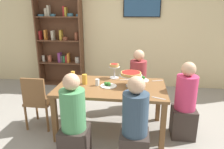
{
  "coord_description": "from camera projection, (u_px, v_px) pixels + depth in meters",
  "views": [
    {
      "loc": [
        0.41,
        -2.95,
        1.85
      ],
      "look_at": [
        0.0,
        0.1,
        0.89
      ],
      "focal_mm": 34.08,
      "sensor_mm": 36.0,
      "label": 1
    }
  ],
  "objects": [
    {
      "name": "beer_glass_amber_short",
      "position": [
        85.0,
        79.0,
        3.24
      ],
      "size": [
        0.08,
        0.08,
        0.15
      ],
      "primitive_type": "cylinder",
      "color": "gold",
      "rests_on": "dining_table"
    },
    {
      "name": "diner_near_left",
      "position": [
        74.0,
        125.0,
        2.58
      ],
      "size": [
        0.34,
        0.34,
        1.15
      ],
      "rotation": [
        0.0,
        0.0,
        1.57
      ],
      "color": "#382D28",
      "rests_on": "ground_plane"
    },
    {
      "name": "cutlery_fork_near",
      "position": [
        125.0,
        80.0,
        3.44
      ],
      "size": [
        0.18,
        0.06,
        0.0
      ],
      "primitive_type": "cube",
      "rotation": [
        0.0,
        0.0,
        3.38
      ],
      "color": "silver",
      "rests_on": "dining_table"
    },
    {
      "name": "bookshelf",
      "position": [
        60.0,
        40.0,
        5.16
      ],
      "size": [
        1.1,
        0.3,
        2.21
      ],
      "color": "brown",
      "rests_on": "ground_plane"
    },
    {
      "name": "water_glass_clear_near",
      "position": [
        97.0,
        82.0,
        3.18
      ],
      "size": [
        0.06,
        0.06,
        0.1
      ],
      "primitive_type": "cylinder",
      "color": "white",
      "rests_on": "dining_table"
    },
    {
      "name": "beer_glass_amber_tall",
      "position": [
        73.0,
        76.0,
        3.43
      ],
      "size": [
        0.07,
        0.07,
        0.14
      ],
      "primitive_type": "cylinder",
      "color": "gold",
      "rests_on": "dining_table"
    },
    {
      "name": "chair_head_west",
      "position": [
        38.0,
        100.0,
        3.32
      ],
      "size": [
        0.4,
        0.4,
        0.87
      ],
      "color": "brown",
      "rests_on": "ground_plane"
    },
    {
      "name": "beer_glass_amber_spare",
      "position": [
        134.0,
        89.0,
        2.84
      ],
      "size": [
        0.07,
        0.07,
        0.15
      ],
      "primitive_type": "cylinder",
      "color": "gold",
      "rests_on": "dining_table"
    },
    {
      "name": "diner_head_east",
      "position": [
        185.0,
        106.0,
        3.09
      ],
      "size": [
        0.34,
        0.34,
        1.15
      ],
      "rotation": [
        0.0,
        0.0,
        3.14
      ],
      "color": "#382D28",
      "rests_on": "ground_plane"
    },
    {
      "name": "salad_plate_far_diner",
      "position": [
        142.0,
        79.0,
        3.41
      ],
      "size": [
        0.22,
        0.22,
        0.07
      ],
      "color": "white",
      "rests_on": "dining_table"
    },
    {
      "name": "rear_partition",
      "position": [
        124.0,
        28.0,
        5.06
      ],
      "size": [
        8.0,
        0.12,
        2.8
      ],
      "primitive_type": "cube",
      "color": "beige",
      "rests_on": "ground_plane"
    },
    {
      "name": "diner_far_right",
      "position": [
        138.0,
        85.0,
        3.95
      ],
      "size": [
        0.34,
        0.34,
        1.15
      ],
      "rotation": [
        0.0,
        0.0,
        -1.57
      ],
      "color": "#382D28",
      "rests_on": "ground_plane"
    },
    {
      "name": "cutlery_knife_near",
      "position": [
        157.0,
        81.0,
        3.4
      ],
      "size": [
        0.17,
        0.08,
        0.0
      ],
      "primitive_type": "cube",
      "rotation": [
        0.0,
        0.0,
        3.5
      ],
      "color": "silver",
      "rests_on": "dining_table"
    },
    {
      "name": "deep_dish_pizza_stand",
      "position": [
        131.0,
        75.0,
        3.12
      ],
      "size": [
        0.33,
        0.33,
        0.22
      ],
      "color": "silver",
      "rests_on": "dining_table"
    },
    {
      "name": "salad_plate_near_diner",
      "position": [
        108.0,
        85.0,
        3.15
      ],
      "size": [
        0.24,
        0.24,
        0.07
      ],
      "color": "white",
      "rests_on": "dining_table"
    },
    {
      "name": "diner_near_right",
      "position": [
        135.0,
        130.0,
        2.48
      ],
      "size": [
        0.34,
        0.34,
        1.15
      ],
      "rotation": [
        0.0,
        0.0,
        1.57
      ],
      "color": "#382D28",
      "rests_on": "ground_plane"
    },
    {
      "name": "personal_pizza_stand",
      "position": [
        114.0,
        68.0,
        3.49
      ],
      "size": [
        0.18,
        0.18,
        0.24
      ],
      "color": "silver",
      "rests_on": "dining_table"
    },
    {
      "name": "ground_plane",
      "position": [
        111.0,
        129.0,
        3.39
      ],
      "size": [
        12.0,
        12.0,
        0.0
      ],
      "primitive_type": "plane",
      "color": "gray"
    },
    {
      "name": "dining_table",
      "position": [
        111.0,
        92.0,
        3.2
      ],
      "size": [
        1.61,
        0.93,
        0.74
      ],
      "color": "brown",
      "rests_on": "ground_plane"
    },
    {
      "name": "cutlery_fork_far",
      "position": [
        159.0,
        98.0,
        2.74
      ],
      "size": [
        0.17,
        0.08,
        0.0
      ],
      "primitive_type": "cube",
      "rotation": [
        0.0,
        0.0,
        -0.37
      ],
      "color": "silver",
      "rests_on": "dining_table"
    },
    {
      "name": "television",
      "position": [
        142.0,
        5.0,
        4.76
      ],
      "size": [
        0.84,
        0.05,
        0.51
      ],
      "color": "black"
    }
  ]
}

